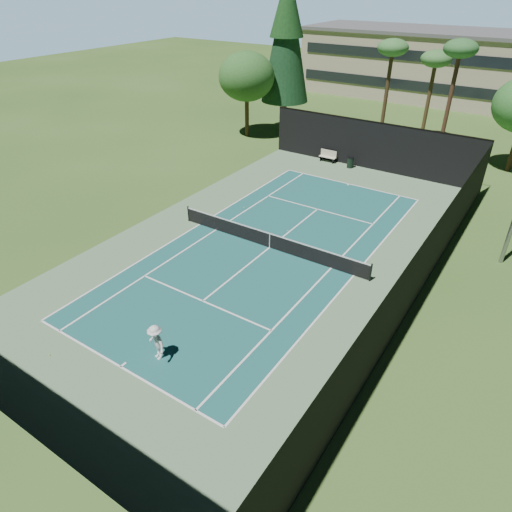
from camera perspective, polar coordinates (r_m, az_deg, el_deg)
The scene contains 19 objects.
ground at distance 27.74m, azimuth 1.70°, elevation 1.03°, with size 160.00×160.00×0.00m, color #375A21.
apron_slab at distance 27.73m, azimuth 1.70°, elevation 1.04°, with size 18.00×32.00×0.01m, color #5E7F59.
court_surface at distance 27.73m, azimuth 1.70°, elevation 1.05°, with size 10.97×23.77×0.01m, color #1B5755.
court_lines at distance 27.73m, azimuth 1.70°, elevation 1.07°, with size 11.07×23.87×0.01m.
tennis_net at distance 27.46m, azimuth 1.72°, elevation 2.03°, with size 12.90×0.10×1.10m.
fence at distance 26.82m, azimuth 1.84°, elevation 4.78°, with size 18.04×32.05×4.03m.
player at distance 20.11m, azimuth -12.38°, elevation -10.52°, with size 1.13×0.65×1.74m, color white.
tennis_ball_a at distance 22.23m, azimuth -24.41°, elevation -11.20°, with size 0.07×0.07×0.07m, color #CEE133.
tennis_ball_b at distance 32.65m, azimuth -1.52°, elevation 6.09°, with size 0.07×0.07×0.07m, color #CEDE32.
tennis_ball_c at distance 29.60m, azimuth 3.99°, elevation 3.15°, with size 0.06×0.06×0.06m, color #BDD330.
tennis_ball_d at distance 33.61m, azimuth 0.79°, elevation 6.87°, with size 0.06×0.06×0.06m, color #C7E433.
park_bench at distance 41.69m, azimuth 8.99°, elevation 12.29°, with size 1.50×0.45×1.02m.
trash_bin at distance 40.62m, azimuth 11.70°, elevation 11.39°, with size 0.56×0.56×0.95m.
pine_tree at distance 49.12m, azimuth 3.85°, elevation 26.28°, with size 4.80×4.80×15.00m.
palm_a at distance 47.02m, azimuth 16.68°, elevation 23.26°, with size 2.80×2.80×9.32m.
palm_b at distance 48.10m, azimuth 21.55°, elevation 21.62°, with size 2.80×2.80×8.42m.
palm_c at distance 44.50m, azimuth 24.12°, elevation 22.09°, with size 2.80×2.80×9.77m.
decid_tree_c at distance 47.34m, azimuth -1.19°, elevation 21.50°, with size 5.44×5.44×8.09m.
campus_building at distance 68.21m, azimuth 24.26°, elevation 20.80°, with size 40.50×12.50×8.30m.
Camera 1 is at (12.48, -20.34, 14.14)m, focal length 32.00 mm.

